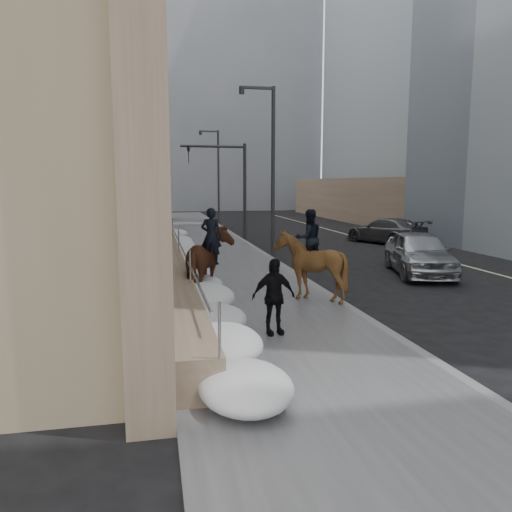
{
  "coord_description": "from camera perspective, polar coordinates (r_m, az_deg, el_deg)",
  "views": [
    {
      "loc": [
        -2.74,
        -9.3,
        3.57
      ],
      "look_at": [
        -0.16,
        3.17,
        1.7
      ],
      "focal_mm": 35.0,
      "sensor_mm": 36.0,
      "label": 1
    }
  ],
  "objects": [
    {
      "name": "ground",
      "position": [
        10.34,
        4.54,
        -11.89
      ],
      "size": [
        140.0,
        140.0,
        0.0
      ],
      "primitive_type": "plane",
      "color": "black",
      "rests_on": "ground"
    },
    {
      "name": "sidewalk",
      "position": [
        19.81,
        -3.54,
        -1.87
      ],
      "size": [
        5.0,
        80.0,
        0.12
      ],
      "primitive_type": "cube",
      "color": "#4C4C4F",
      "rests_on": "ground"
    },
    {
      "name": "curb",
      "position": [
        20.34,
        3.79,
        -1.6
      ],
      "size": [
        0.24,
        80.0,
        0.12
      ],
      "primitive_type": "cube",
      "color": "slate",
      "rests_on": "ground"
    },
    {
      "name": "lane_line",
      "position": [
        23.68,
        22.51,
        -0.95
      ],
      "size": [
        0.15,
        70.0,
        0.01
      ],
      "primitive_type": "cube",
      "color": "#BFB78C",
      "rests_on": "ground"
    },
    {
      "name": "limestone_building",
      "position": [
        29.85,
        -17.21,
        18.29
      ],
      "size": [
        6.1,
        44.0,
        18.0
      ],
      "color": "#998764",
      "rests_on": "ground"
    },
    {
      "name": "bg_building_mid",
      "position": [
        70.41,
        -6.32,
        16.83
      ],
      "size": [
        30.0,
        12.0,
        28.0
      ],
      "primitive_type": "cube",
      "color": "slate",
      "rests_on": "ground"
    },
    {
      "name": "bg_building_far",
      "position": [
        81.62,
        -14.27,
        12.63
      ],
      "size": [
        24.0,
        12.0,
        20.0
      ],
      "primitive_type": "cube",
      "color": "gray",
      "rests_on": "ground"
    },
    {
      "name": "streetlight_mid",
      "position": [
        23.96,
        1.59,
        10.77
      ],
      "size": [
        1.71,
        0.24,
        8.0
      ],
      "color": "#2D2D30",
      "rests_on": "ground"
    },
    {
      "name": "streetlight_far",
      "position": [
        43.66,
        -4.52,
        9.66
      ],
      "size": [
        1.71,
        0.24,
        8.0
      ],
      "color": "#2D2D30",
      "rests_on": "ground"
    },
    {
      "name": "traffic_signal",
      "position": [
        31.67,
        -2.96,
        9.13
      ],
      "size": [
        4.1,
        0.22,
        6.0
      ],
      "color": "#2D2D30",
      "rests_on": "ground"
    },
    {
      "name": "snow_bank",
      "position": [
        17.73,
        -7.23,
        -1.78
      ],
      "size": [
        1.7,
        18.1,
        0.76
      ],
      "color": "white",
      "rests_on": "sidewalk"
    },
    {
      "name": "mounted_horse_left",
      "position": [
        15.11,
        -5.39,
        -0.57
      ],
      "size": [
        1.92,
        2.75,
        2.72
      ],
      "rotation": [
        0.0,
        0.0,
        2.8
      ],
      "color": "#512A18",
      "rests_on": "sidewalk"
    },
    {
      "name": "mounted_horse_right",
      "position": [
        14.85,
        6.15,
        -0.69
      ],
      "size": [
        1.88,
        2.06,
        2.68
      ],
      "rotation": [
        0.0,
        0.0,
        3.27
      ],
      "color": "#482D14",
      "rests_on": "sidewalk"
    },
    {
      "name": "pedestrian",
      "position": [
        11.43,
        2.01,
        -4.65
      ],
      "size": [
        1.08,
        0.56,
        1.76
      ],
      "primitive_type": "imported",
      "rotation": [
        0.0,
        0.0,
        0.13
      ],
      "color": "black",
      "rests_on": "sidewalk"
    },
    {
      "name": "car_silver",
      "position": [
        20.51,
        18.15,
        0.35
      ],
      "size": [
        3.31,
        5.42,
        1.72
      ],
      "primitive_type": "imported",
      "rotation": [
        0.0,
        0.0,
        -0.27
      ],
      "color": "#A2A5AA",
      "rests_on": "ground"
    },
    {
      "name": "car_grey",
      "position": [
        30.62,
        14.62,
        2.82
      ],
      "size": [
        3.92,
        5.62,
        1.51
      ],
      "primitive_type": "imported",
      "rotation": [
        0.0,
        0.0,
        3.53
      ],
      "color": "#4E4F54",
      "rests_on": "ground"
    }
  ]
}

